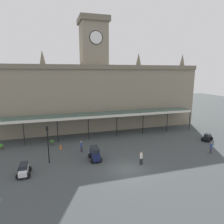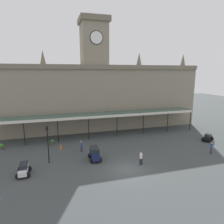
# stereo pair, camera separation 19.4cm
# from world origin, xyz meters

# --- Properties ---
(ground_plane) EXTENTS (140.00, 140.00, 0.00)m
(ground_plane) POSITION_xyz_m (0.00, 0.00, 0.00)
(ground_plane) COLOR #3F4445
(station_building) EXTENTS (42.19, 6.85, 21.35)m
(station_building) POSITION_xyz_m (0.00, 19.03, 6.98)
(station_building) COLOR gray
(station_building) RESTS_ON ground
(entrance_canopy) EXTENTS (35.73, 3.26, 4.13)m
(entrance_canopy) POSITION_xyz_m (0.00, 13.37, 3.97)
(entrance_canopy) COLOR #38564C
(entrance_canopy) RESTS_ON ground
(car_navy_van) EXTENTS (1.61, 2.41, 1.77)m
(car_navy_van) POSITION_xyz_m (-3.19, 3.69, 0.81)
(car_navy_van) COLOR #19214C
(car_navy_van) RESTS_ON ground
(car_black_sedan) EXTENTS (2.25, 2.07, 1.19)m
(car_black_sedan) POSITION_xyz_m (16.45, 5.68, 0.50)
(car_black_sedan) COLOR black
(car_black_sedan) RESTS_ON ground
(car_white_estate) EXTENTS (1.55, 2.26, 1.27)m
(car_white_estate) POSITION_xyz_m (-11.61, 2.16, 0.56)
(car_white_estate) COLOR silver
(car_white_estate) RESTS_ON ground
(pedestrian_near_entrance) EXTENTS (0.34, 0.37, 1.67)m
(pedestrian_near_entrance) POSITION_xyz_m (13.04, 1.16, 0.91)
(pedestrian_near_entrance) COLOR #3F384C
(pedestrian_near_entrance) RESTS_ON ground
(pedestrian_beside_cars) EXTENTS (0.34, 0.34, 1.67)m
(pedestrian_beside_cars) POSITION_xyz_m (-4.51, 6.92, 0.91)
(pedestrian_beside_cars) COLOR #3F384C
(pedestrian_beside_cars) RESTS_ON ground
(pedestrian_crossing_forecourt) EXTENTS (0.39, 0.34, 1.67)m
(pedestrian_crossing_forecourt) POSITION_xyz_m (2.07, 0.77, 0.91)
(pedestrian_crossing_forecourt) COLOR black
(pedestrian_crossing_forecourt) RESTS_ON ground
(victorian_lamppost) EXTENTS (0.30, 0.30, 4.89)m
(victorian_lamppost) POSITION_xyz_m (-8.94, 4.48, 3.04)
(victorian_lamppost) COLOR black
(victorian_lamppost) RESTS_ON ground
(traffic_cone) EXTENTS (0.40, 0.40, 0.74)m
(traffic_cone) POSITION_xyz_m (-7.34, 8.95, 0.37)
(traffic_cone) COLOR orange
(traffic_cone) RESTS_ON ground
(planter_by_canopy) EXTENTS (0.60, 0.60, 0.96)m
(planter_by_canopy) POSITION_xyz_m (-8.56, 10.83, 0.49)
(planter_by_canopy) COLOR #47423D
(planter_by_canopy) RESTS_ON ground
(planter_forecourt_centre) EXTENTS (0.60, 0.60, 0.96)m
(planter_forecourt_centre) POSITION_xyz_m (-15.80, 10.97, 0.49)
(planter_forecourt_centre) COLOR #47423D
(planter_forecourt_centre) RESTS_ON ground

